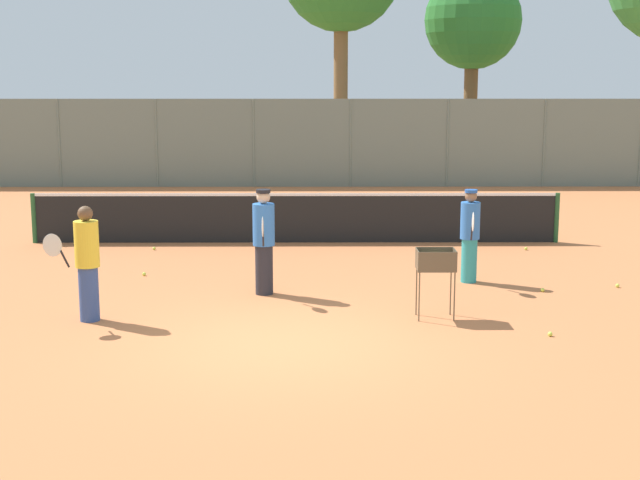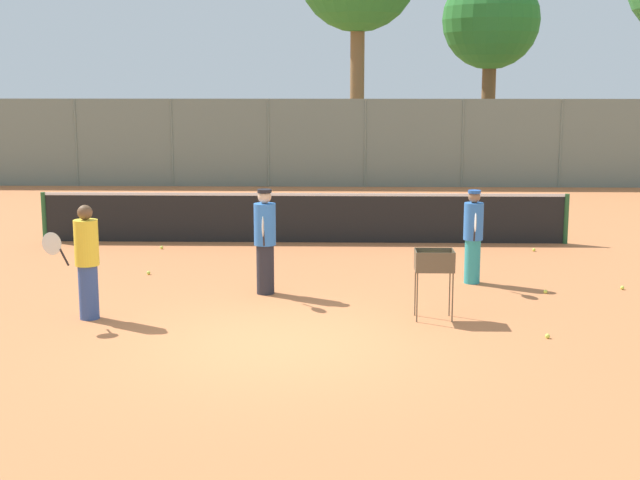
# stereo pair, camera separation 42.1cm
# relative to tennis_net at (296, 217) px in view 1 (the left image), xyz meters

# --- Properties ---
(ground_plane) EXTENTS (80.00, 80.00, 0.00)m
(ground_plane) POSITION_rel_tennis_net_xyz_m (0.00, -7.45, -0.56)
(ground_plane) COLOR #C67242
(tennis_net) EXTENTS (11.32, 0.10, 1.07)m
(tennis_net) POSITION_rel_tennis_net_xyz_m (0.00, 0.00, 0.00)
(tennis_net) COLOR #26592D
(tennis_net) RESTS_ON ground_plane
(back_fence) EXTENTS (28.39, 0.08, 2.84)m
(back_fence) POSITION_rel_tennis_net_xyz_m (-0.00, 10.09, 0.86)
(back_fence) COLOR slate
(back_fence) RESTS_ON ground_plane
(tree_2) EXTENTS (3.71, 3.71, 7.53)m
(tree_2) POSITION_rel_tennis_net_xyz_m (6.46, 16.06, 5.03)
(tree_2) COLOR brown
(tree_2) RESTS_ON ground_plane
(player_white_outfit) EXTENTS (0.71, 0.70, 1.69)m
(player_white_outfit) POSITION_rel_tennis_net_xyz_m (-2.88, -6.28, 0.31)
(player_white_outfit) COLOR #334C8C
(player_white_outfit) RESTS_ON ground_plane
(player_red_cap) EXTENTS (0.36, 0.91, 1.72)m
(player_red_cap) POSITION_rel_tennis_net_xyz_m (-0.42, -4.67, 0.34)
(player_red_cap) COLOR #26262D
(player_red_cap) RESTS_ON ground_plane
(player_yellow_shirt) EXTENTS (0.33, 0.88, 1.61)m
(player_yellow_shirt) POSITION_rel_tennis_net_xyz_m (3.08, -3.81, 0.28)
(player_yellow_shirt) COLOR teal
(player_yellow_shirt) RESTS_ON ground_plane
(ball_cart) EXTENTS (0.56, 0.41, 1.03)m
(ball_cart) POSITION_rel_tennis_net_xyz_m (2.17, -6.16, 0.23)
(ball_cart) COLOR brown
(ball_cart) RESTS_ON ground_plane
(tennis_ball_0) EXTENTS (0.07, 0.07, 0.07)m
(tennis_ball_0) POSITION_rel_tennis_net_xyz_m (3.63, -7.13, -0.53)
(tennis_ball_0) COLOR #D1E54C
(tennis_ball_0) RESTS_ON ground_plane
(tennis_ball_2) EXTENTS (0.07, 0.07, 0.07)m
(tennis_ball_2) POSITION_rel_tennis_net_xyz_m (5.53, -4.24, -0.53)
(tennis_ball_2) COLOR #D1E54C
(tennis_ball_2) RESTS_ON ground_plane
(tennis_ball_3) EXTENTS (0.07, 0.07, 0.07)m
(tennis_ball_3) POSITION_rel_tennis_net_xyz_m (4.76, -0.90, -0.53)
(tennis_ball_3) COLOR #D1E54C
(tennis_ball_3) RESTS_ON ground_plane
(tennis_ball_4) EXTENTS (0.07, 0.07, 0.07)m
(tennis_ball_4) POSITION_rel_tennis_net_xyz_m (-3.84, -3.07, -0.53)
(tennis_ball_4) COLOR #D1E54C
(tennis_ball_4) RESTS_ON ground_plane
(tennis_ball_5) EXTENTS (0.07, 0.07, 0.07)m
(tennis_ball_5) POSITION_rel_tennis_net_xyz_m (4.18, -4.55, -0.53)
(tennis_ball_5) COLOR #D1E54C
(tennis_ball_5) RESTS_ON ground_plane
(tennis_ball_6) EXTENTS (0.07, 0.07, 0.07)m
(tennis_ball_6) POSITION_rel_tennis_net_xyz_m (-2.65, -3.28, -0.53)
(tennis_ball_6) COLOR #D1E54C
(tennis_ball_6) RESTS_ON ground_plane
(tennis_ball_7) EXTENTS (0.07, 0.07, 0.07)m
(tennis_ball_7) POSITION_rel_tennis_net_xyz_m (-2.90, -0.84, -0.53)
(tennis_ball_7) COLOR #D1E54C
(tennis_ball_7) RESTS_ON ground_plane
(tennis_ball_8) EXTENTS (0.07, 0.07, 0.07)m
(tennis_ball_8) POSITION_rel_tennis_net_xyz_m (-0.50, -4.01, -0.53)
(tennis_ball_8) COLOR #D1E54C
(tennis_ball_8) RESTS_ON ground_plane
(parked_car) EXTENTS (4.20, 1.70, 1.60)m
(parked_car) POSITION_rel_tennis_net_xyz_m (3.95, 14.53, 0.10)
(parked_car) COLOR white
(parked_car) RESTS_ON ground_plane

